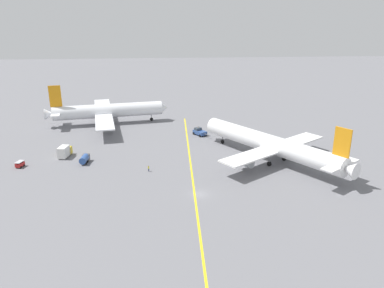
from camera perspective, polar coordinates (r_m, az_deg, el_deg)
The scene contains 9 objects.
ground_plane at distance 92.01m, azimuth 1.20°, elevation -7.58°, with size 600.00×600.00×0.00m, color slate.
taxiway_stripe at distance 100.92m, azimuth 0.05°, elevation -5.06°, with size 0.50×120.00×0.01m, color yellow.
airliner_at_gate_left at distance 152.22m, azimuth -12.70°, elevation 4.90°, with size 47.60×49.07×16.12m.
airliner_being_pushed at distance 112.91m, azimuth 11.71°, elevation -0.02°, with size 36.83×47.50×15.15m.
pushback_tug at distance 135.43m, azimuth 1.16°, elevation 1.86°, with size 5.73×7.72×2.85m.
gse_fuel_bowser_stubby at distance 114.35m, azimuth -15.94°, elevation -2.14°, with size 2.39×5.06×2.40m.
gse_catering_truck_tall at distance 120.84m, azimuth -18.73°, elevation -1.06°, with size 3.39×6.17×3.50m.
gse_baggage_cart_near_cluster at distance 117.82m, azimuth -24.62°, elevation -2.81°, with size 2.24×3.05×1.71m.
ground_crew_marshaller_foreground at distance 104.98m, azimuth -6.59°, elevation -3.70°, with size 0.46×0.37×1.65m.
Camera 1 is at (-8.75, -81.76, 41.29)m, focal length 35.21 mm.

